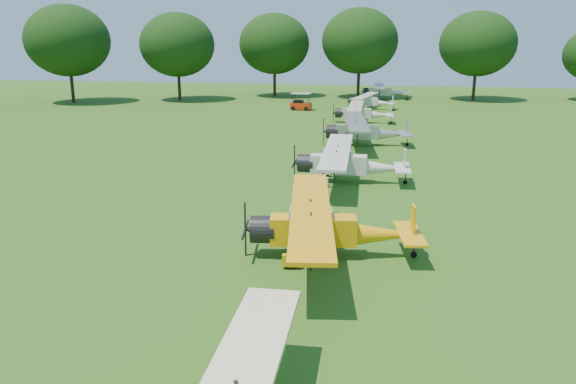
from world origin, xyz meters
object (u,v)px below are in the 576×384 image
Objects in this scene: aircraft_2 at (327,226)px; aircraft_4 at (364,130)px; aircraft_7 at (384,90)px; golf_cart at (301,104)px; aircraft_5 at (361,112)px; aircraft_3 at (347,161)px; aircraft_6 at (370,100)px.

aircraft_4 is at bearing 81.08° from aircraft_2.
aircraft_2 is at bearing -92.52° from aircraft_7.
aircraft_4 reaches higher than golf_cart.
aircraft_5 is 24.56m from aircraft_7.
aircraft_2 reaches higher than aircraft_3.
aircraft_3 is 49.87m from aircraft_7.
golf_cart is (-7.96, 9.72, -0.46)m from aircraft_5.
aircraft_4 is at bearing 86.17° from aircraft_3.
aircraft_4 is at bearing -92.91° from aircraft_7.
aircraft_6 is at bearing 81.88° from aircraft_2.
golf_cart reaches higher than aircraft_6.
aircraft_2 reaches higher than golf_cart.
aircraft_4 is (0.29, 12.49, 0.02)m from aircraft_3.
aircraft_5 is 3.88× the size of golf_cart.
aircraft_2 is 1.14× the size of aircraft_5.
aircraft_3 is 0.98× the size of aircraft_4.
aircraft_6 is at bearing 87.97° from aircraft_3.
aircraft_2 is at bearing -79.67° from aircraft_6.
aircraft_4 is at bearing -87.35° from aircraft_5.
aircraft_2 is 24.73m from aircraft_4.
aircraft_4 reaches higher than aircraft_2.
aircraft_2 is 12.24m from aircraft_3.
aircraft_3 is at bearing -98.24° from aircraft_4.
aircraft_4 reaches higher than aircraft_5.
aircraft_5 is (-0.68, 25.36, -0.14)m from aircraft_3.
aircraft_7 is 17.69m from golf_cart.
aircraft_3 reaches higher than aircraft_5.
aircraft_4 reaches higher than aircraft_6.
aircraft_6 is at bearing 22.45° from golf_cart.
aircraft_5 is 12.08m from aircraft_6.
aircraft_2 is 1.01× the size of aircraft_3.
aircraft_5 is at bearing 89.03° from aircraft_3.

